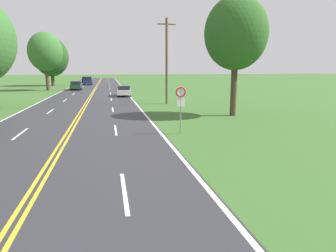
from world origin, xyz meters
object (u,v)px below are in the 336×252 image
Objects in this scene: traffic_sign at (181,98)px; tree_right_cluster at (236,34)px; car_dark_green_suv_approaching at (76,85)px; car_white_hatchback_nearest at (124,90)px; car_dark_blue_suv_mid_near at (88,81)px; car_black_suv_mid_far at (86,79)px; tree_left_verge at (51,57)px; tree_behind_sign at (45,52)px.

traffic_sign is 0.30× the size of tree_right_cluster.
car_white_hatchback_nearest is at bearing -152.81° from car_dark_green_suv_approaching.
car_dark_blue_suv_mid_near is at bearing -165.32° from car_white_hatchback_nearest.
car_dark_blue_suv_mid_near is 0.86× the size of car_black_suv_mid_far.
tree_right_cluster is at bearing -156.62° from car_dark_green_suv_approaching.
car_black_suv_mid_far is at bearing -0.26° from car_dark_green_suv_approaching.
car_dark_blue_suv_mid_near is 13.37m from car_black_suv_mid_far.
tree_left_verge is 2.38× the size of car_dark_blue_suv_mid_near.
tree_behind_sign is at bearing -83.76° from tree_left_verge.
tree_right_cluster is at bearing -166.20° from car_dark_blue_suv_mid_near.
tree_left_verge is 31.02m from car_white_hatchback_nearest.
car_white_hatchback_nearest is (-1.72, 24.02, -1.20)m from traffic_sign.
tree_behind_sign reaches higher than car_dark_blue_suv_mid_near.
tree_behind_sign reaches higher than tree_right_cluster.
tree_left_verge reaches higher than car_dark_green_suv_approaching.
tree_left_verge is at bearing -151.44° from car_white_hatchback_nearest.
car_dark_blue_suv_mid_near reaches higher than car_black_suv_mid_far.
tree_right_cluster is 2.07× the size of car_dark_blue_suv_mid_near.
traffic_sign is 0.58× the size of car_dark_green_suv_approaching.
tree_left_verge reaches higher than car_white_hatchback_nearest.
tree_left_verge reaches higher than tree_right_cluster.
traffic_sign is at bearing -73.74° from tree_left_verge.
car_white_hatchback_nearest is 44.18m from car_black_suv_mid_far.
car_black_suv_mid_far is (-1.29, 13.30, -0.12)m from car_dark_blue_suv_mid_near.
tree_behind_sign is (-13.46, 37.13, 4.23)m from traffic_sign.
car_dark_green_suv_approaching is at bearing -66.61° from tree_left_verge.
tree_behind_sign is 36.71m from tree_right_cluster.
car_black_suv_mid_far is (-0.38, 29.91, 0.03)m from car_dark_green_suv_approaching.
tree_behind_sign is 1.91× the size of car_black_suv_mid_far.
tree_right_cluster is at bearing 24.13° from car_white_hatchback_nearest.
tree_behind_sign is 2.14× the size of car_white_hatchback_nearest.
traffic_sign is at bearing -133.93° from tree_right_cluster.
tree_left_verge is at bearing 106.26° from traffic_sign.
car_black_suv_mid_far is (-14.86, 61.86, -5.16)m from tree_right_cluster.
traffic_sign is 53.85m from tree_left_verge.
tree_left_verge reaches higher than car_black_suv_mid_far.
car_dark_blue_suv_mid_near is (6.93, 2.68, -5.00)m from tree_left_verge.
tree_behind_sign is 2.23× the size of car_dark_blue_suv_mid_near.
tree_left_verge reaches higher than traffic_sign.
car_dark_blue_suv_mid_near is at bearing 105.61° from tree_right_cluster.
car_dark_green_suv_approaching is at bearing 103.47° from traffic_sign.
car_dark_blue_suv_mid_near is at bearing 98.50° from traffic_sign.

